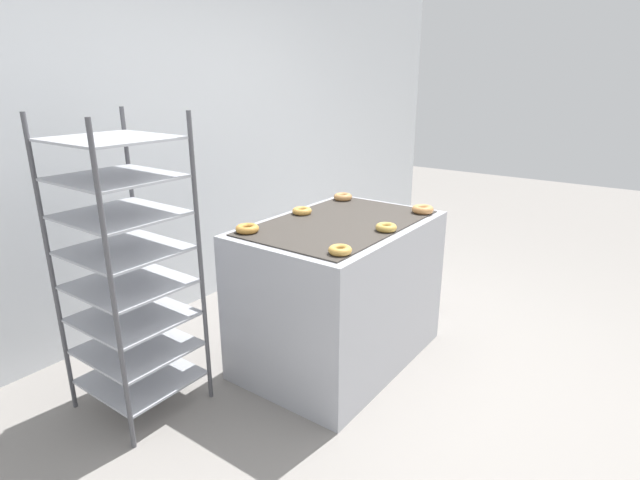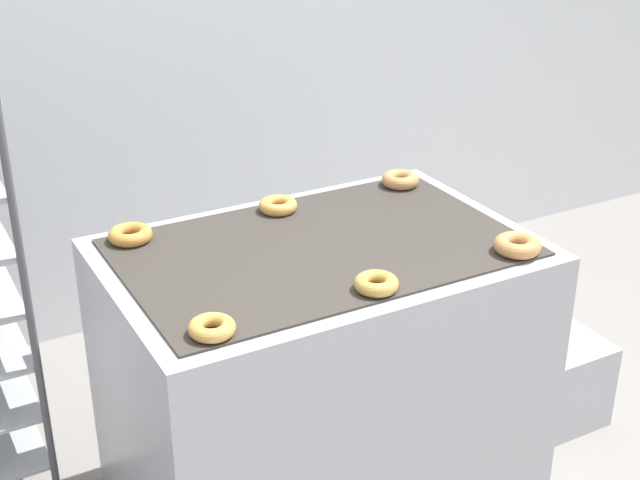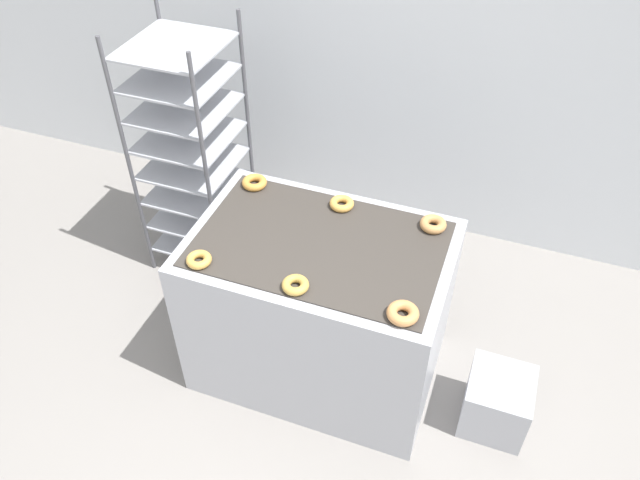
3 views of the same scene
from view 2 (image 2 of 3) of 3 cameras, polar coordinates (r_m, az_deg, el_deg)
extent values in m
cube|color=silver|center=(3.78, -10.99, 14.58)|extent=(8.00, 0.05, 2.80)
cube|color=#A8AAB2|center=(2.87, 0.00, -8.81)|extent=(1.27, 0.85, 0.92)
cube|color=#38332D|center=(2.64, 0.00, -0.47)|extent=(1.16, 0.74, 0.01)
cube|color=#262628|center=(2.68, 10.61, -7.41)|extent=(0.12, 0.07, 0.10)
cylinder|color=#4C4C51|center=(2.77, -18.27, -3.30)|extent=(0.02, 0.02, 1.60)
cube|color=#A8AAB2|center=(3.51, 14.67, -8.53)|extent=(0.32, 0.33, 0.33)
torus|color=gold|center=(2.20, -6.94, -5.60)|extent=(0.12, 0.12, 0.04)
torus|color=#BD9442|center=(2.39, 3.66, -2.79)|extent=(0.12, 0.12, 0.04)
torus|color=#C3854C|center=(2.66, 12.52, -0.33)|extent=(0.14, 0.14, 0.05)
torus|color=#C48738|center=(2.73, -12.05, 0.34)|extent=(0.13, 0.13, 0.04)
torus|color=gold|center=(2.88, -2.71, 2.23)|extent=(0.12, 0.12, 0.04)
torus|color=#BA834B|center=(3.10, 5.16, 3.87)|extent=(0.13, 0.13, 0.04)
camera|label=1|loc=(1.39, -91.39, -14.34)|focal=28.00mm
camera|label=3|loc=(2.09, 73.43, 34.36)|focal=35.00mm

